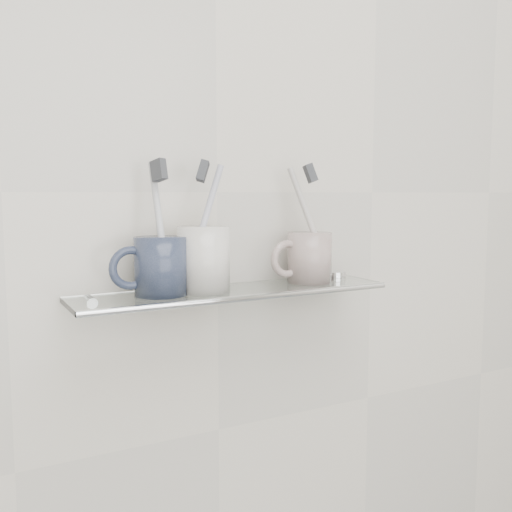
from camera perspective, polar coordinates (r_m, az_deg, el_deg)
wall_back at (r=0.93m, az=-3.92°, el=6.38°), size 2.50×0.00×2.50m
shelf_glass at (r=0.89m, az=-2.19°, el=-3.61°), size 0.50×0.12×0.01m
shelf_rail at (r=0.84m, az=-0.50°, el=-4.19°), size 0.50×0.01×0.01m
bracket_left at (r=0.86m, az=-16.24°, el=-4.84°), size 0.02×0.03×0.02m
bracket_right at (r=1.03m, az=7.17°, el=-2.85°), size 0.02×0.03×0.02m
mug_left at (r=0.84m, az=-9.52°, el=-1.01°), size 0.08×0.08×0.09m
mug_left_handle at (r=0.83m, az=-12.42°, el=-1.19°), size 0.06×0.01×0.06m
toothbrush_left at (r=0.83m, az=-9.59°, el=2.96°), size 0.02×0.06×0.19m
bristles_left at (r=0.83m, az=-9.70°, el=8.45°), size 0.02×0.03×0.04m
mug_center at (r=0.86m, az=-5.26°, el=-0.33°), size 0.10×0.10×0.10m
mug_center_handle at (r=0.85m, az=-8.11°, el=-0.50°), size 0.07×0.01×0.07m
toothbrush_center at (r=0.86m, az=-5.29°, el=3.11°), size 0.08×0.02×0.18m
bristles_center at (r=0.86m, az=-5.34°, el=8.45°), size 0.03×0.03×0.04m
mug_right at (r=0.95m, az=5.37°, el=-0.15°), size 0.10×0.10×0.08m
mug_right_handle at (r=0.93m, az=3.16°, el=-0.29°), size 0.06×0.01×0.06m
toothbrush_right at (r=0.95m, az=5.41°, el=3.41°), size 0.07×0.05×0.18m
bristles_right at (r=0.95m, az=5.46°, el=8.24°), size 0.03×0.03×0.03m
chrome_cap at (r=0.99m, az=7.98°, el=-1.96°), size 0.03×0.03×0.01m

